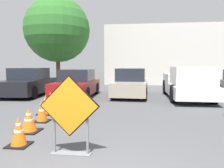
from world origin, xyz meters
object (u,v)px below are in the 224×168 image
object	(u,v)px
parked_car_nearest	(29,83)
road_closed_sign	(70,112)
parked_car_third	(131,84)
traffic_cone_third	(42,110)
traffic_cone_second	(29,120)
traffic_cone_nearest	(19,132)
traffic_cone_fourth	(46,105)
pickup_truck	(188,84)
parked_car_second	(77,84)
traffic_cone_fifth	(50,100)

from	to	relation	value
parked_car_nearest	road_closed_sign	bearing A→B (deg)	118.69
parked_car_third	traffic_cone_third	bearing A→B (deg)	70.19
road_closed_sign	traffic_cone_second	xyz separation A→B (m)	(-1.49, 1.27, -0.52)
parked_car_nearest	parked_car_third	size ratio (longest dim) A/B	1.08
traffic_cone_second	traffic_cone_nearest	bearing A→B (deg)	-73.39
road_closed_sign	parked_car_third	bearing A→B (deg)	84.55
traffic_cone_second	traffic_cone_fourth	world-z (taller)	traffic_cone_fourth
traffic_cone_fourth	parked_car_third	size ratio (longest dim) A/B	0.16
traffic_cone_nearest	pickup_truck	xyz separation A→B (m)	(4.85, 7.02, 0.44)
traffic_cone_nearest	traffic_cone_third	xyz separation A→B (m)	(-0.40, 1.94, 0.04)
road_closed_sign	traffic_cone_second	world-z (taller)	road_closed_sign
road_closed_sign	traffic_cone_fourth	bearing A→B (deg)	120.87
parked_car_second	parked_car_third	bearing A→B (deg)	-168.82
parked_car_second	parked_car_third	world-z (taller)	parked_car_third
road_closed_sign	traffic_cone_third	xyz separation A→B (m)	(-1.61, 2.26, -0.47)
parked_car_second	road_closed_sign	bearing A→B (deg)	104.36
traffic_cone_second	parked_car_third	size ratio (longest dim) A/B	0.15
parked_car_third	pickup_truck	size ratio (longest dim) A/B	0.81
traffic_cone_third	traffic_cone_second	bearing A→B (deg)	-83.14
traffic_cone_third	parked_car_third	size ratio (longest dim) A/B	0.17
traffic_cone_second	traffic_cone_fourth	distance (m)	2.03
pickup_truck	parked_car_nearest	bearing A→B (deg)	-3.03
parked_car_third	pickup_truck	xyz separation A→B (m)	(2.86, -0.82, 0.05)
traffic_cone_nearest	traffic_cone_fifth	distance (m)	3.98
parked_car_third	parked_car_second	bearing A→B (deg)	14.55
parked_car_second	pickup_truck	distance (m)	5.73
traffic_cone_fifth	parked_car_second	bearing A→B (deg)	88.59
traffic_cone_third	parked_car_nearest	distance (m)	6.45
traffic_cone_third	pickup_truck	world-z (taller)	pickup_truck
road_closed_sign	traffic_cone_fifth	world-z (taller)	road_closed_sign
parked_car_second	pickup_truck	size ratio (longest dim) A/B	0.81
road_closed_sign	traffic_cone_nearest	xyz separation A→B (m)	(-1.21, 0.32, -0.51)
traffic_cone_third	parked_car_nearest	xyz separation A→B (m)	(-3.33, 5.52, 0.37)
road_closed_sign	traffic_cone_fifth	distance (m)	4.74
traffic_cone_third	traffic_cone_fourth	distance (m)	1.03
parked_car_nearest	parked_car_second	world-z (taller)	parked_car_nearest
traffic_cone_nearest	traffic_cone_fourth	xyz separation A→B (m)	(-0.73, 2.92, 0.03)
traffic_cone_fifth	pickup_truck	bearing A→B (deg)	28.52
traffic_cone_fifth	traffic_cone_second	bearing A→B (deg)	-77.04
traffic_cone_third	pickup_truck	bearing A→B (deg)	44.04
traffic_cone_fourth	parked_car_nearest	world-z (taller)	parked_car_nearest
traffic_cone_third	traffic_cone_fifth	xyz separation A→B (m)	(-0.55, 1.93, -0.00)
traffic_cone_fourth	parked_car_nearest	size ratio (longest dim) A/B	0.15
traffic_cone_fourth	parked_car_third	bearing A→B (deg)	61.07
traffic_cone_third	pickup_truck	size ratio (longest dim) A/B	0.13
pickup_truck	traffic_cone_fourth	bearing A→B (deg)	36.17
parked_car_nearest	pickup_truck	size ratio (longest dim) A/B	0.88
parked_car_second	traffic_cone_fourth	bearing A→B (deg)	90.84
traffic_cone_second	traffic_cone_third	bearing A→B (deg)	96.86
traffic_cone_fourth	traffic_cone_third	bearing A→B (deg)	-71.71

